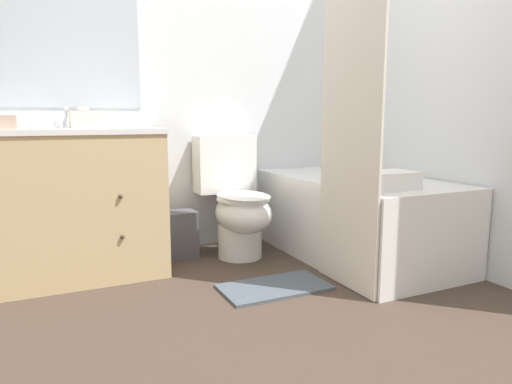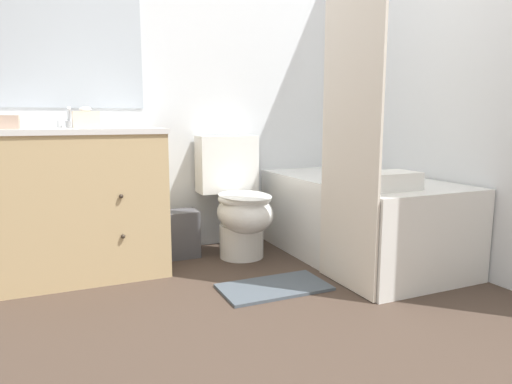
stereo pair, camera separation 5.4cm
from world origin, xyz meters
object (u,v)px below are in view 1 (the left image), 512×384
(vanity_cabinet, at_px, (73,202))
(sink_faucet, at_px, (66,122))
(bath_towel_folded, at_px, (387,180))
(toilet, at_px, (237,202))
(bath_mat, at_px, (274,287))
(tissue_box, at_px, (84,119))
(bathtub, at_px, (356,217))
(wastebasket, at_px, (179,234))

(vanity_cabinet, distance_m, sink_faucet, 0.49)
(sink_faucet, distance_m, bath_towel_folded, 1.89)
(toilet, bearing_deg, bath_mat, -95.18)
(tissue_box, distance_m, bath_towel_folded, 1.75)
(sink_faucet, relative_size, bathtub, 0.10)
(toilet, distance_m, bathtub, 0.79)
(toilet, relative_size, bath_mat, 1.37)
(tissue_box, bearing_deg, toilet, -6.11)
(bath_towel_folded, xyz_separation_m, bath_mat, (-0.60, 0.17, -0.57))
(bathtub, distance_m, bath_mat, 0.85)
(sink_faucet, relative_size, tissue_box, 0.96)
(vanity_cabinet, height_order, bath_towel_folded, vanity_cabinet)
(vanity_cabinet, bearing_deg, sink_faucet, 90.00)
(vanity_cabinet, distance_m, bathtub, 1.75)
(bath_mat, bearing_deg, bathtub, 20.99)
(vanity_cabinet, relative_size, bath_mat, 1.71)
(sink_faucet, bearing_deg, vanity_cabinet, -90.00)
(sink_faucet, relative_size, bath_mat, 0.25)
(sink_faucet, distance_m, tissue_box, 0.16)
(vanity_cabinet, height_order, tissue_box, tissue_box)
(wastebasket, bearing_deg, toilet, -18.42)
(toilet, height_order, wastebasket, toilet)
(vanity_cabinet, xyz_separation_m, sink_faucet, (-0.00, 0.19, 0.45))
(wastebasket, distance_m, bath_mat, 0.85)
(vanity_cabinet, relative_size, wastebasket, 3.22)
(sink_faucet, height_order, toilet, sink_faucet)
(bath_mat, bearing_deg, vanity_cabinet, 143.58)
(toilet, xyz_separation_m, wastebasket, (-0.36, 0.12, -0.21))
(toilet, xyz_separation_m, bath_towel_folded, (0.54, -0.82, 0.21))
(toilet, bearing_deg, bathtub, -27.82)
(wastebasket, xyz_separation_m, tissue_box, (-0.55, -0.02, 0.75))
(sink_faucet, bearing_deg, bathtub, -19.30)
(wastebasket, distance_m, bath_towel_folded, 1.37)
(toilet, distance_m, wastebasket, 0.43)
(tissue_box, relative_size, bath_towel_folded, 0.46)
(sink_faucet, xyz_separation_m, tissue_box, (0.09, -0.13, 0.02))
(vanity_cabinet, relative_size, toilet, 1.25)
(bathtub, bearing_deg, bath_mat, -159.01)
(sink_faucet, bearing_deg, bath_towel_folded, -34.32)
(bathtub, bearing_deg, bath_towel_folded, -109.22)
(tissue_box, bearing_deg, bathtub, -16.12)
(toilet, bearing_deg, wastebasket, 161.58)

